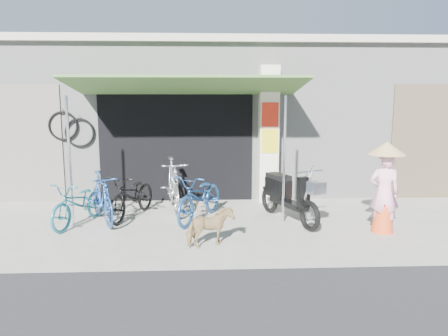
{
  "coord_description": "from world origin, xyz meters",
  "views": [
    {
      "loc": [
        -0.57,
        -7.15,
        2.36
      ],
      "look_at": [
        -0.2,
        1.0,
        1.0
      ],
      "focal_mm": 35.0,
      "sensor_mm": 36.0,
      "label": 1
    }
  ],
  "objects_px": {
    "bike_black": "(132,195)",
    "street_dog": "(210,228)",
    "bike_silver": "(173,185)",
    "nun": "(384,187)",
    "bike_teal": "(80,203)",
    "bike_blue": "(102,198)",
    "bike_navy": "(200,197)",
    "moped": "(287,196)"
  },
  "relations": [
    {
      "from": "bike_black",
      "to": "street_dog",
      "type": "relative_size",
      "value": 2.24
    },
    {
      "from": "bike_silver",
      "to": "nun",
      "type": "distance_m",
      "value": 4.06
    },
    {
      "from": "nun",
      "to": "bike_silver",
      "type": "bearing_deg",
      "value": -13.34
    },
    {
      "from": "bike_teal",
      "to": "nun",
      "type": "distance_m",
      "value": 5.45
    },
    {
      "from": "bike_teal",
      "to": "bike_blue",
      "type": "height_order",
      "value": "bike_blue"
    },
    {
      "from": "bike_blue",
      "to": "bike_teal",
      "type": "bearing_deg",
      "value": 177.83
    },
    {
      "from": "bike_silver",
      "to": "bike_navy",
      "type": "relative_size",
      "value": 1.04
    },
    {
      "from": "bike_blue",
      "to": "nun",
      "type": "xyz_separation_m",
      "value": [
        5.02,
        -0.83,
        0.33
      ]
    },
    {
      "from": "bike_navy",
      "to": "nun",
      "type": "distance_m",
      "value": 3.31
    },
    {
      "from": "street_dog",
      "to": "bike_blue",
      "type": "bearing_deg",
      "value": 29.21
    },
    {
      "from": "bike_silver",
      "to": "street_dog",
      "type": "relative_size",
      "value": 2.45
    },
    {
      "from": "bike_teal",
      "to": "bike_silver",
      "type": "distance_m",
      "value": 1.89
    },
    {
      "from": "bike_navy",
      "to": "bike_teal",
      "type": "bearing_deg",
      "value": -149.46
    },
    {
      "from": "bike_blue",
      "to": "moped",
      "type": "distance_m",
      "value": 3.48
    },
    {
      "from": "bike_teal",
      "to": "street_dog",
      "type": "height_order",
      "value": "bike_teal"
    },
    {
      "from": "bike_black",
      "to": "bike_silver",
      "type": "distance_m",
      "value": 0.89
    },
    {
      "from": "bike_black",
      "to": "street_dog",
      "type": "xyz_separation_m",
      "value": [
        1.48,
        -1.75,
        -0.12
      ]
    },
    {
      "from": "nun",
      "to": "street_dog",
      "type": "bearing_deg",
      "value": 21.17
    },
    {
      "from": "bike_blue",
      "to": "nun",
      "type": "bearing_deg",
      "value": -34.89
    },
    {
      "from": "bike_teal",
      "to": "bike_black",
      "type": "bearing_deg",
      "value": 46.76
    },
    {
      "from": "street_dog",
      "to": "nun",
      "type": "distance_m",
      "value": 3.12
    },
    {
      "from": "bike_silver",
      "to": "bike_navy",
      "type": "height_order",
      "value": "bike_silver"
    },
    {
      "from": "bike_silver",
      "to": "moped",
      "type": "distance_m",
      "value": 2.34
    },
    {
      "from": "bike_teal",
      "to": "bike_silver",
      "type": "bearing_deg",
      "value": 48.18
    },
    {
      "from": "street_dog",
      "to": "moped",
      "type": "relative_size",
      "value": 0.41
    },
    {
      "from": "bike_navy",
      "to": "moped",
      "type": "height_order",
      "value": "moped"
    },
    {
      "from": "bike_black",
      "to": "bike_navy",
      "type": "relative_size",
      "value": 0.95
    },
    {
      "from": "bike_navy",
      "to": "street_dog",
      "type": "distance_m",
      "value": 1.51
    },
    {
      "from": "bike_blue",
      "to": "street_dog",
      "type": "distance_m",
      "value": 2.48
    },
    {
      "from": "bike_blue",
      "to": "bike_navy",
      "type": "xyz_separation_m",
      "value": [
        1.84,
        0.04,
        -0.01
      ]
    },
    {
      "from": "bike_silver",
      "to": "moped",
      "type": "relative_size",
      "value": 1.01
    },
    {
      "from": "street_dog",
      "to": "bike_navy",
      "type": "bearing_deg",
      "value": -18.65
    },
    {
      "from": "bike_blue",
      "to": "bike_silver",
      "type": "relative_size",
      "value": 0.86
    },
    {
      "from": "bike_navy",
      "to": "street_dog",
      "type": "xyz_separation_m",
      "value": [
        0.16,
        -1.5,
        -0.15
      ]
    },
    {
      "from": "bike_teal",
      "to": "bike_silver",
      "type": "relative_size",
      "value": 0.86
    },
    {
      "from": "moped",
      "to": "bike_silver",
      "type": "bearing_deg",
      "value": 137.12
    },
    {
      "from": "bike_teal",
      "to": "bike_silver",
      "type": "xyz_separation_m",
      "value": [
        1.65,
        0.9,
        0.13
      ]
    },
    {
      "from": "bike_teal",
      "to": "bike_blue",
      "type": "xyz_separation_m",
      "value": [
        0.37,
        0.16,
        0.06
      ]
    },
    {
      "from": "street_dog",
      "to": "nun",
      "type": "xyz_separation_m",
      "value": [
        3.02,
        0.63,
        0.48
      ]
    },
    {
      "from": "street_dog",
      "to": "moped",
      "type": "bearing_deg",
      "value": -71.53
    },
    {
      "from": "bike_navy",
      "to": "nun",
      "type": "xyz_separation_m",
      "value": [
        3.18,
        -0.87,
        0.34
      ]
    },
    {
      "from": "bike_black",
      "to": "bike_navy",
      "type": "distance_m",
      "value": 1.35
    }
  ]
}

